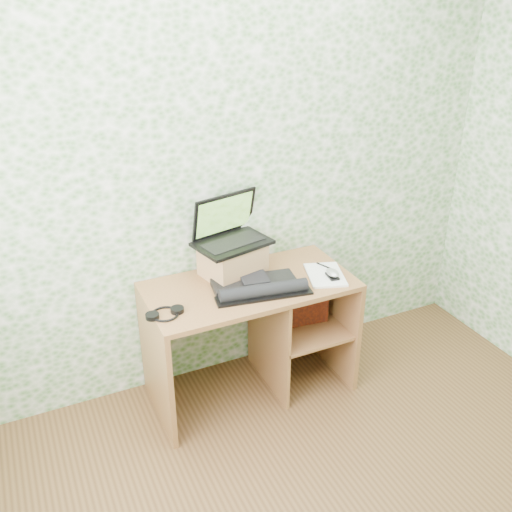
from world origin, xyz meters
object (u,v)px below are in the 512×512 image
riser (233,260)px  laptop (229,232)px  desk (260,318)px  notepad (325,275)px  keyboard (258,286)px

riser → laptop: (0.00, 0.04, 0.16)m
desk → laptop: laptop is taller
laptop → notepad: size_ratio=1.61×
riser → notepad: bearing=-26.5°
laptop → notepad: bearing=-43.7°
desk → keyboard: keyboard is taller
desk → riser: size_ratio=3.66×
keyboard → desk: bearing=70.4°
desk → notepad: notepad is taller
desk → riser: 0.40m
notepad → laptop: bearing=167.4°
laptop → notepad: laptop is taller
riser → keyboard: riser is taller
laptop → keyboard: size_ratio=0.85×
desk → laptop: (-0.12, 0.16, 0.53)m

